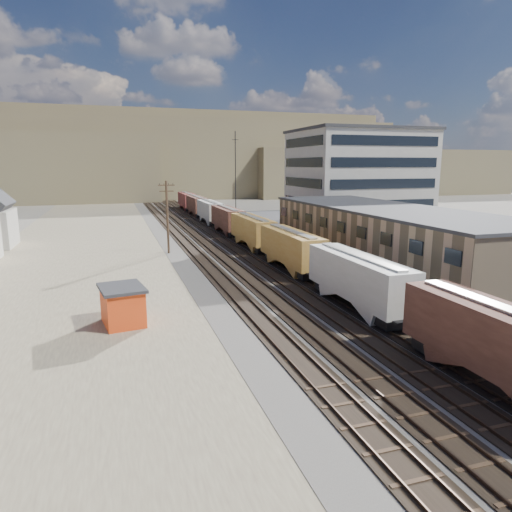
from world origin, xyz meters
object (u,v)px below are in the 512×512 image
object	(u,v)px
utility_pole_north	(167,216)
maintenance_shed	(123,305)
freight_train	(239,223)
parked_car_blue	(344,234)

from	to	relation	value
utility_pole_north	maintenance_shed	distance (m)	28.91
freight_train	maintenance_shed	size ratio (longest dim) A/B	26.28
utility_pole_north	parked_car_blue	world-z (taller)	utility_pole_north
freight_train	maintenance_shed	distance (m)	40.67
utility_pole_north	parked_car_blue	bearing A→B (deg)	10.16
freight_train	utility_pole_north	world-z (taller)	utility_pole_north
freight_train	parked_car_blue	bearing A→B (deg)	-8.53
maintenance_shed	parked_car_blue	bearing A→B (deg)	42.07
freight_train	maintenance_shed	xyz separation A→B (m)	(-19.10, -35.89, -1.26)
freight_train	utility_pole_north	xyz separation A→B (m)	(-12.30, -8.04, 2.50)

